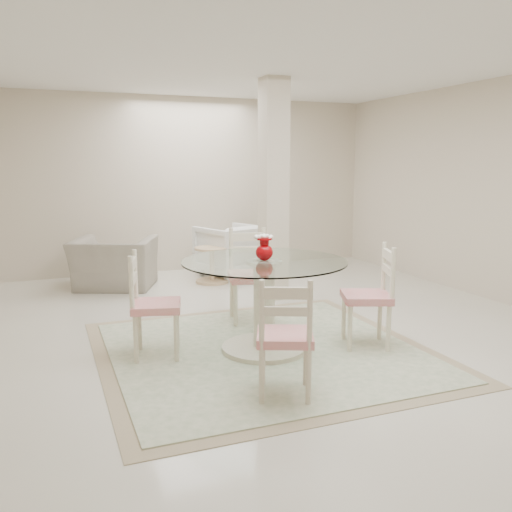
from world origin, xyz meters
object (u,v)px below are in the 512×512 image
object	(u,v)px
red_vase	(264,248)
armchair_white	(230,250)
dining_chair_north	(249,268)
side_table	(212,266)
dining_chair_south	(285,329)
dining_chair_west	(148,297)
dining_table	(264,306)
dining_chair_east	(374,288)
column	(274,191)
recliner_taupe	(114,263)

from	to	relation	value
red_vase	armchair_white	xyz separation A→B (m)	(0.80, 3.29, -0.56)
dining_chair_north	side_table	xyz separation A→B (m)	(0.17, 1.94, -0.34)
red_vase	dining_chair_south	bearing A→B (deg)	-103.82
dining_chair_north	dining_chair_west	distance (m)	1.44
dining_table	dining_chair_east	bearing A→B (deg)	-13.75
dining_chair_west	dining_chair_south	distance (m)	1.43
dining_table	red_vase	xyz separation A→B (m)	(0.00, 0.00, 0.52)
armchair_white	dining_chair_west	bearing A→B (deg)	39.92
dining_chair_north	side_table	distance (m)	1.98
dining_chair_west	armchair_white	distance (m)	3.55
red_vase	dining_chair_south	xyz separation A→B (m)	(-0.24, -0.99, -0.43)
dining_chair_west	dining_chair_east	bearing A→B (deg)	-89.17
dining_table	armchair_white	distance (m)	3.39
dining_chair_west	column	bearing A→B (deg)	-35.05
recliner_taupe	side_table	size ratio (longest dim) A/B	2.06
column	dining_chair_south	size ratio (longest dim) A/B	2.69
dining_chair_west	armchair_white	world-z (taller)	dining_chair_west
dining_chair_south	side_table	size ratio (longest dim) A/B	1.97
column	recliner_taupe	bearing A→B (deg)	145.01
side_table	dining_chair_south	bearing A→B (deg)	-99.31
column	armchair_white	distance (m)	1.75
column	dining_table	distance (m)	2.23
dining_table	red_vase	world-z (taller)	red_vase
recliner_taupe	armchair_white	xyz separation A→B (m)	(1.74, 0.20, 0.05)
dining_chair_north	side_table	world-z (taller)	dining_chair_north
dining_table	side_table	world-z (taller)	dining_table
red_vase	dining_chair_south	world-z (taller)	red_vase
red_vase	dining_chair_south	distance (m)	1.10
dining_table	side_table	xyz separation A→B (m)	(0.40, 2.93, -0.19)
dining_chair_south	recliner_taupe	xyz separation A→B (m)	(-0.69, 4.08, -0.19)
red_vase	dining_chair_north	xyz separation A→B (m)	(0.23, 0.99, -0.38)
dining_chair_east	dining_chair_north	xyz separation A→B (m)	(-0.76, 1.24, 0.02)
dining_chair_east	column	bearing A→B (deg)	-155.37
column	dining_chair_east	bearing A→B (deg)	-86.80
dining_table	dining_chair_east	size ratio (longest dim) A/B	1.38
dining_chair_north	dining_chair_west	xyz separation A→B (m)	(-1.22, -0.76, -0.03)
dining_chair_south	recliner_taupe	world-z (taller)	dining_chair_south
dining_chair_east	dining_chair_west	xyz separation A→B (m)	(-1.98, 0.48, -0.01)
dining_chair_south	dining_chair_north	bearing A→B (deg)	-80.15
red_vase	side_table	distance (m)	3.04
red_vase	dining_chair_west	world-z (taller)	red_vase
dining_table	red_vase	size ratio (longest dim) A/B	6.23
dining_chair_east	armchair_white	bearing A→B (deg)	-155.52
dining_chair_west	dining_chair_south	xyz separation A→B (m)	(0.75, -1.22, -0.01)
side_table	recliner_taupe	bearing A→B (deg)	173.03
red_vase	armchair_white	bearing A→B (deg)	76.33
dining_table	dining_chair_north	world-z (taller)	dining_chair_north
dining_chair_west	recliner_taupe	world-z (taller)	dining_chair_west
column	dining_chair_west	bearing A→B (deg)	-139.39
dining_chair_north	armchair_white	xyz separation A→B (m)	(0.57, 2.30, -0.19)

